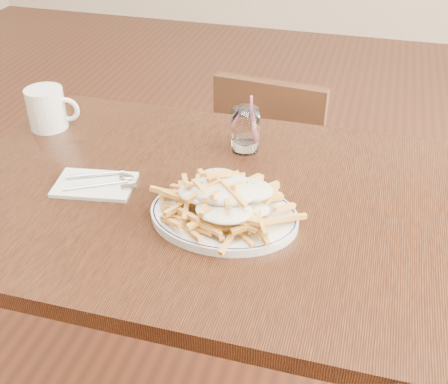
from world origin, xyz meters
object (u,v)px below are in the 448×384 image
(fries_plate, at_px, (224,216))
(coffee_mug, at_px, (48,109))
(loaded_fries, at_px, (224,195))
(water_glass, at_px, (245,132))
(table, at_px, (211,222))
(chair_far, at_px, (273,164))

(fries_plate, bearing_deg, coffee_mug, 153.97)
(coffee_mug, bearing_deg, loaded_fries, -26.03)
(fries_plate, distance_m, water_glass, 0.30)
(table, relative_size, water_glass, 7.91)
(table, bearing_deg, water_glass, 83.00)
(loaded_fries, xyz_separation_m, coffee_mug, (-0.57, 0.28, -0.01))
(chair_far, height_order, coffee_mug, coffee_mug)
(coffee_mug, bearing_deg, water_glass, 2.57)
(fries_plate, bearing_deg, chair_far, 92.52)
(water_glass, distance_m, coffee_mug, 0.54)
(chair_far, bearing_deg, loaded_fries, -87.48)
(fries_plate, bearing_deg, water_glass, 95.55)
(chair_far, height_order, loaded_fries, loaded_fries)
(water_glass, bearing_deg, table, -97.00)
(coffee_mug, bearing_deg, table, -20.67)
(chair_far, relative_size, fries_plate, 2.13)
(fries_plate, height_order, coffee_mug, coffee_mug)
(loaded_fries, bearing_deg, coffee_mug, 153.97)
(loaded_fries, bearing_deg, water_glass, 95.55)
(table, xyz_separation_m, water_glass, (0.03, 0.22, 0.13))
(fries_plate, height_order, water_glass, water_glass)
(table, height_order, water_glass, water_glass)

